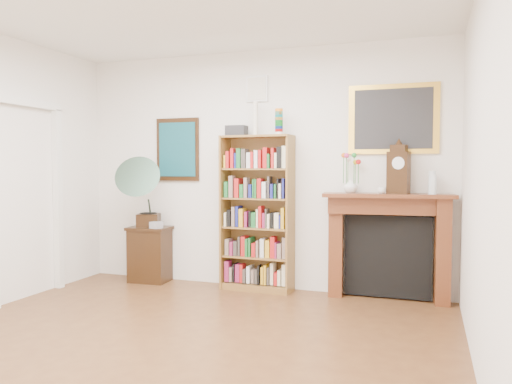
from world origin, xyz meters
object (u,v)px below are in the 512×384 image
Objects in this scene: bookshelf at (257,204)px; bottle_left at (432,183)px; side_cabinet at (150,254)px; cd_stack at (156,225)px; flower_vase at (351,186)px; fireplace at (388,237)px; teacup at (382,190)px; gramophone at (142,188)px; bottle_right at (434,185)px; mantel_clock at (399,170)px.

bottle_left is at bearing 3.19° from bookshelf.
side_cabinet is 2.86× the size of bottle_left.
flower_vase is at bearing 4.10° from cd_stack.
bottle_left is (3.31, 0.06, 0.93)m from side_cabinet.
flower_vase reaches higher than fireplace.
teacup is (2.81, 0.01, 0.84)m from side_cabinet.
flower_vase reaches higher than cd_stack.
bottle_right is (3.35, 0.19, 0.07)m from gramophone.
cd_stack is at bearing -177.14° from bottle_right.
fireplace is 6.95× the size of bottle_right.
flower_vase is (2.48, 0.06, 0.89)m from side_cabinet.
flower_vase is at bearing -2.33° from side_cabinet.
side_cabinet is at bearing 60.66° from gramophone.
side_cabinet is (-1.40, -0.03, -0.66)m from bookshelf.
mantel_clock is 3.26× the size of flower_vase.
bottle_left is 1.20× the size of bottle_right.
gramophone is (-2.89, -0.24, 0.50)m from fireplace.
bottle_left is (3.15, 0.16, 0.54)m from cd_stack.
side_cabinet is 3.45m from bottle_right.
fireplace is 8.83× the size of flower_vase.
bookshelf is 1.94m from bottle_right.
mantel_clock is (3.00, 0.18, 0.22)m from gramophone.
gramophone is at bearing 178.93° from fireplace.
bottle_right is at bearing -20.99° from bottle_left.
mantel_clock is (2.98, 0.04, 1.06)m from side_cabinet.
bookshelf is at bearing -179.31° from bottle_left.
bookshelf is at bearing -163.82° from mantel_clock.
teacup is at bearing -175.40° from bottle_right.
bottle_right is at bearing 3.00° from bookshelf.
gramophone is 5.53× the size of flower_vase.
side_cabinet is 3.44m from bottle_left.
side_cabinet is 7.91× the size of teacup.
fireplace is 0.73m from mantel_clock.
flower_vase is 0.66× the size of bottle_left.
gramophone is 0.49m from cd_stack.
mantel_clock is 0.53m from flower_vase.
bookshelf is 23.81× the size of teacup.
cd_stack is at bearing -11.17° from gramophone.
teacup is at bearing -3.49° from side_cabinet.
gramophone is 4.35× the size of bottle_right.
side_cabinet is at bearing -178.63° from flower_vase.
bottle_left reaches higher than flower_vase.
mantel_clock is 0.38m from bottle_right.
fireplace is 5.79× the size of bottle_left.
side_cabinet is at bearing -179.11° from bottle_right.
teacup is 0.52m from bottle_right.
bookshelf reaches higher than mantel_clock.
mantel_clock is (2.82, 0.15, 0.67)m from cd_stack.
bottle_left reaches higher than fireplace.
flower_vase is (-0.39, -0.04, 0.55)m from fireplace.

